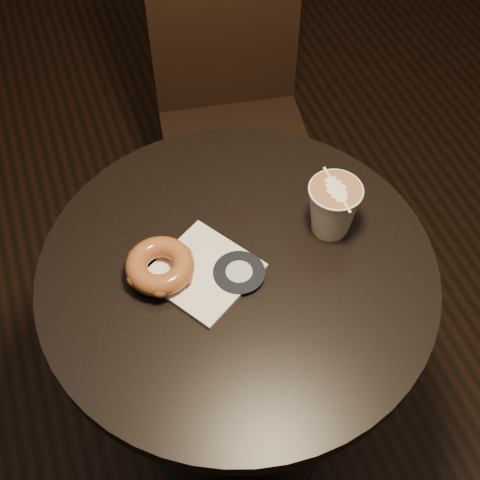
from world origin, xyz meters
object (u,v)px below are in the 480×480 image
Objects in this scene: cafe_table at (238,325)px; latte_cup at (333,209)px; pastry_bag at (204,272)px; chair at (231,95)px; doughnut at (160,266)px.

latte_cup is at bearing 8.59° from cafe_table.
latte_cup reaches higher than pastry_bag.
chair is at bearing 72.25° from cafe_table.
chair reaches higher than cafe_table.
pastry_bag is at bearing -17.01° from doughnut.
cafe_table is at bearing -99.16° from chair.
latte_cup is at bearing -27.75° from pastry_bag.
chair is at bearing 87.72° from latte_cup.
chair is 6.07× the size of pastry_bag.
doughnut is at bearing 167.40° from cafe_table.
latte_cup is at bearing -0.11° from doughnut.
latte_cup is (0.32, -0.00, 0.03)m from doughnut.
doughnut is 0.32m from latte_cup.
pastry_bag is 1.50× the size of latte_cup.
pastry_bag is (-0.27, -0.66, 0.22)m from chair.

